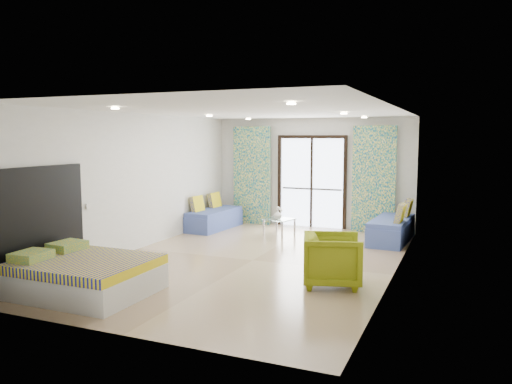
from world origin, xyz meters
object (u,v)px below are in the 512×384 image
at_px(daybed_right, 392,229).
at_px(armchair, 332,257).
at_px(daybed_left, 214,218).
at_px(coffee_table, 279,220).
at_px(bed, 85,275).

height_order(daybed_right, armchair, daybed_right).
relative_size(daybed_left, coffee_table, 2.46).
height_order(daybed_right, coffee_table, daybed_right).
distance_m(bed, armchair, 3.65).
xyz_separation_m(daybed_left, coffee_table, (1.76, -0.16, 0.08)).
distance_m(coffee_table, armchair, 3.90).
bearing_deg(bed, armchair, 28.94).
xyz_separation_m(bed, coffee_table, (1.12, 5.07, 0.08)).
relative_size(bed, daybed_left, 1.05).
bearing_deg(bed, coffee_table, 77.52).
xyz_separation_m(daybed_right, coffee_table, (-2.47, -0.29, 0.06)).
xyz_separation_m(daybed_left, daybed_right, (4.23, 0.14, 0.02)).
distance_m(daybed_right, armchair, 3.62).
bearing_deg(coffee_table, bed, -102.48).
bearing_deg(coffee_table, daybed_left, 174.96).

